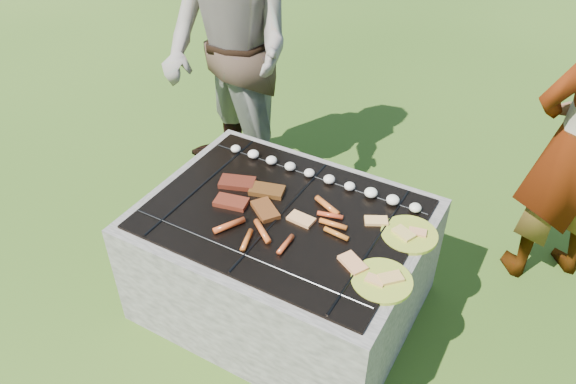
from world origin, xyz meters
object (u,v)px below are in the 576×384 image
plate_far (409,234)px  bystander (228,54)px  plate_near (382,281)px  fire_pit (283,263)px

plate_far → bystander: (-1.37, 0.61, 0.31)m
plate_near → bystander: size_ratio=0.15×
fire_pit → plate_far: plate_far is taller
fire_pit → plate_far: size_ratio=3.91×
plate_near → bystander: bearing=146.0°
bystander → plate_far: bearing=-1.5°
fire_pit → bystander: size_ratio=0.70×
fire_pit → plate_near: (0.56, -0.17, 0.33)m
fire_pit → bystander: 1.28m
plate_near → bystander: bystander is taller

